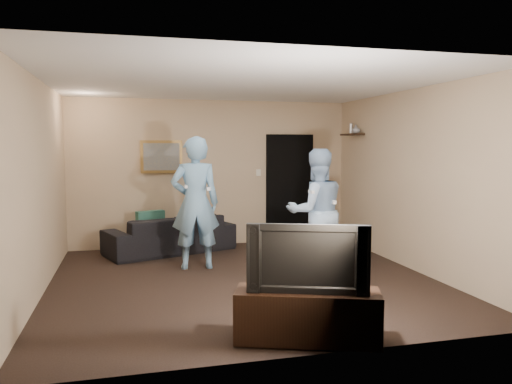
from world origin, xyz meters
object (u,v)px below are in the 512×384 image
object	(u,v)px
wii_player_left	(195,203)
tv_console	(307,316)
television	(308,257)
wii_player_right	(316,212)
sofa	(170,234)

from	to	relation	value
wii_player_left	tv_console	bearing A→B (deg)	-78.45
television	tv_console	bearing A→B (deg)	0.00
tv_console	wii_player_right	size ratio (longest dim) A/B	0.75
television	sofa	bearing A→B (deg)	122.12
television	wii_player_left	size ratio (longest dim) A/B	0.56
tv_console	wii_player_right	world-z (taller)	wii_player_right
sofa	wii_player_left	xyz separation A→B (m)	(0.27, -1.20, 0.65)
sofa	wii_player_left	distance (m)	1.40
wii_player_right	sofa	bearing A→B (deg)	133.76
tv_console	wii_player_left	distance (m)	3.18
sofa	wii_player_left	size ratio (longest dim) A/B	1.11
sofa	wii_player_left	bearing A→B (deg)	82.61
tv_console	wii_player_left	xyz separation A→B (m)	(-0.62, 3.03, 0.71)
television	wii_player_right	distance (m)	2.49
tv_console	television	distance (m)	0.54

